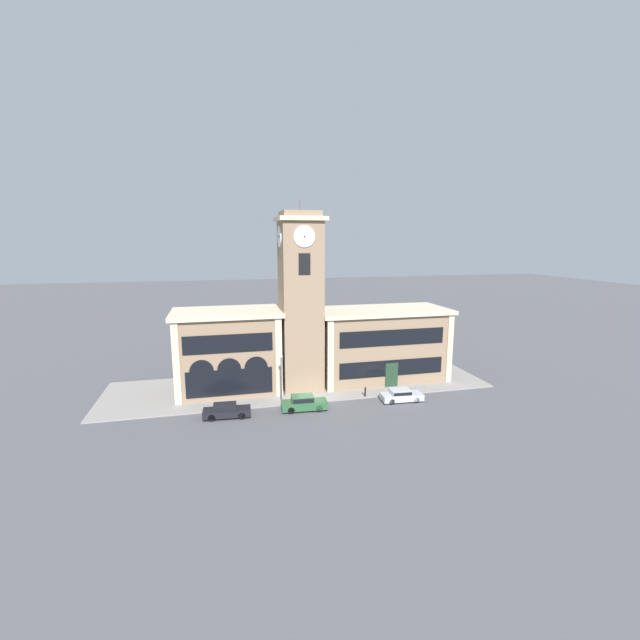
% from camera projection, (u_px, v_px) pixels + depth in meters
% --- Properties ---
extents(ground_plane, '(300.00, 300.00, 0.00)m').
position_uv_depth(ground_plane, '(310.00, 404.00, 44.46)').
color(ground_plane, '#4C4C51').
extents(sidewalk_kerb, '(43.43, 11.67, 0.15)m').
position_uv_depth(sidewalk_kerb, '(300.00, 385.00, 50.02)').
color(sidewalk_kerb, gray).
rests_on(sidewalk_kerb, ground_plane).
extents(clock_tower, '(5.10, 5.10, 20.98)m').
position_uv_depth(clock_tower, '(301.00, 303.00, 47.26)').
color(clock_tower, '#897056').
rests_on(clock_tower, ground_plane).
extents(town_hall_left_wing, '(11.83, 7.74, 9.16)m').
position_uv_depth(town_hall_left_wing, '(228.00, 351.00, 47.59)').
color(town_hall_left_wing, '#897056').
rests_on(town_hall_left_wing, ground_plane).
extents(town_hall_right_wing, '(15.92, 7.74, 8.68)m').
position_uv_depth(town_hall_right_wing, '(381.00, 344.00, 51.86)').
color(town_hall_right_wing, '#897056').
rests_on(town_hall_right_wing, ground_plane).
extents(parked_car_near, '(4.58, 1.99, 1.32)m').
position_uv_depth(parked_car_near, '(226.00, 410.00, 40.87)').
color(parked_car_near, black).
rests_on(parked_car_near, ground_plane).
extents(parked_car_mid, '(4.64, 1.98, 1.52)m').
position_uv_depth(parked_car_mid, '(304.00, 403.00, 42.61)').
color(parked_car_mid, '#285633').
rests_on(parked_car_mid, ground_plane).
extents(parked_car_far, '(4.45, 2.07, 1.28)m').
position_uv_depth(parked_car_far, '(401.00, 395.00, 45.07)').
color(parked_car_far, '#B2B7C1').
rests_on(parked_car_far, ground_plane).
extents(street_lamp, '(0.36, 0.36, 5.13)m').
position_uv_depth(street_lamp, '(281.00, 371.00, 43.64)').
color(street_lamp, '#4C4C51').
rests_on(street_lamp, sidewalk_kerb).
extents(bollard, '(0.18, 0.18, 1.06)m').
position_uv_depth(bollard, '(365.00, 392.00, 46.03)').
color(bollard, black).
rests_on(bollard, sidewalk_kerb).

